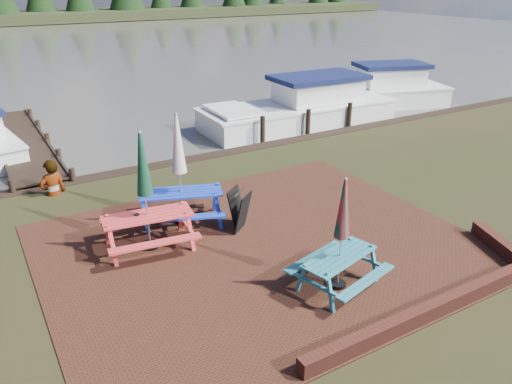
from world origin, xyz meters
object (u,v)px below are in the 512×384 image
Objects in this scene: picnic_table_red at (147,210)px; boat_near at (302,110)px; chalkboard at (240,210)px; boat_far at (377,92)px; picnic_table_teal at (340,251)px; picnic_table_blue at (181,187)px; jetty at (22,143)px; person at (48,161)px.

picnic_table_red is 11.16m from boat_near.
picnic_table_red is at bearing 129.61° from boat_near.
boat_far reaches higher than chalkboard.
picnic_table_teal reaches higher than chalkboard.
boat_near is (7.77, 6.02, -0.49)m from picnic_table_blue.
boat_near is at bearing 58.65° from picnic_table_blue.
chalkboard is at bearing -69.16° from jetty.
picnic_table_red is 1.32m from picnic_table_blue.
boat_far is at bearing -77.11° from boat_near.
boat_near is at bearing 43.49° from picnic_table_teal.
picnic_table_blue is at bearing 136.05° from boat_far.
person reaches higher than boat_far.
boat_near is at bearing 8.59° from chalkboard.
picnic_table_teal reaches higher than boat_far.
jetty is (-3.98, 12.31, -0.66)m from picnic_table_teal.
picnic_table_red is at bearing 96.44° from person.
picnic_table_teal is 4.28m from picnic_table_blue.
picnic_table_teal is at bearing 151.69° from boat_far.
person is (0.14, -4.97, 0.85)m from jetty.
boat_far is (12.70, 6.95, -0.49)m from picnic_table_blue.
picnic_table_blue is 1.49m from chalkboard.
picnic_table_red is at bearing -123.99° from picnic_table_blue.
picnic_table_red is 2.17m from chalkboard.
picnic_table_blue is 4.08m from person.
person is (-3.39, 4.31, 0.48)m from chalkboard.
chalkboard is at bearing 84.04° from picnic_table_teal.
person is (-3.84, 7.34, 0.19)m from picnic_table_teal.
jetty is 5.05m from person.
picnic_table_blue reaches higher than boat_near.
boat_far is (15.20, -1.35, 0.32)m from jetty.
chalkboard is at bearing 117.33° from person.
chalkboard is 0.48× the size of person.
chalkboard is (2.12, -0.22, -0.43)m from picnic_table_red.
picnic_table_blue is 9.84m from boat_near.
person reaches higher than jetty.
boat_near is 1.12× the size of boat_far.
jetty is at bearing -99.21° from person.
jetty is 4.69× the size of person.
picnic_table_blue reaches higher than picnic_table_red.
chalkboard is at bearing 138.24° from boat_near.
picnic_table_red is (-2.57, 3.25, 0.14)m from picnic_table_teal.
boat_near reaches higher than chalkboard.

